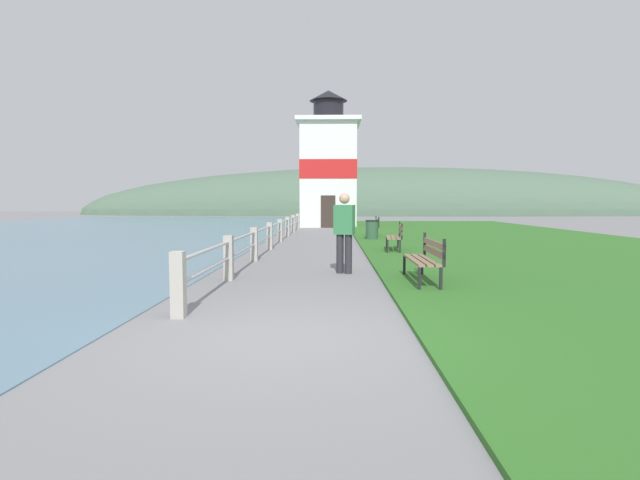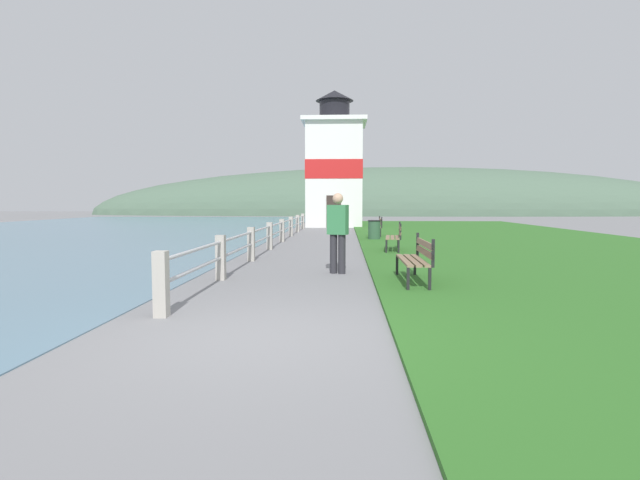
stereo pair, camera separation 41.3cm
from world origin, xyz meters
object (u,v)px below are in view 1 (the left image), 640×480
object	(u,v)px
park_bench_midway	(396,235)
trash_bin	(372,230)
person_strolling	(344,230)
lighthouse	(328,168)
park_bench_near	(426,256)
park_bench_far	(374,225)

from	to	relation	value
park_bench_midway	trash_bin	world-z (taller)	park_bench_midway
person_strolling	lighthouse	bearing A→B (deg)	20.38
park_bench_near	trash_bin	size ratio (longest dim) A/B	2.23
park_bench_near	trash_bin	xyz separation A→B (m)	(-0.15, 11.11, -0.12)
park_bench_far	person_strolling	bearing A→B (deg)	82.48
park_bench_near	lighthouse	xyz separation A→B (m)	(-2.06, 23.16, 3.29)
park_bench_near	person_strolling	size ratio (longest dim) A/B	1.06
person_strolling	trash_bin	world-z (taller)	person_strolling
lighthouse	person_strolling	bearing A→B (deg)	-88.58
park_bench_near	park_bench_far	world-z (taller)	same
park_bench_near	lighthouse	bearing A→B (deg)	-84.91
person_strolling	trash_bin	xyz separation A→B (m)	(1.37, 9.67, -0.54)
park_bench_midway	park_bench_far	bearing A→B (deg)	-83.69
park_bench_midway	person_strolling	size ratio (longest dim) A/B	0.94
park_bench_far	trash_bin	world-z (taller)	park_bench_far
park_bench_far	person_strolling	xyz separation A→B (m)	(-1.62, -11.59, 0.42)
park_bench_midway	trash_bin	bearing A→B (deg)	-80.35
lighthouse	person_strolling	distance (m)	21.91
park_bench_far	person_strolling	size ratio (longest dim) A/B	0.91
lighthouse	trash_bin	distance (m)	12.67
park_bench_midway	person_strolling	distance (m)	5.11
lighthouse	park_bench_far	bearing A→B (deg)	-77.97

